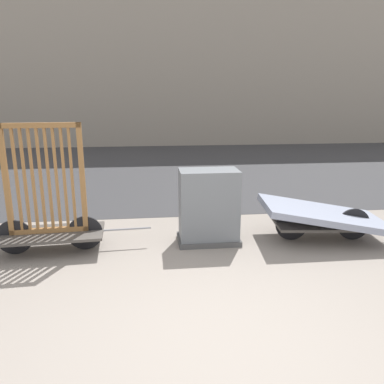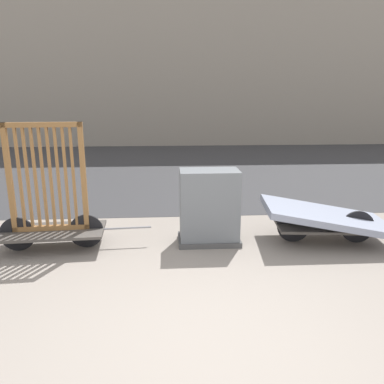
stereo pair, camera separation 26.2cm
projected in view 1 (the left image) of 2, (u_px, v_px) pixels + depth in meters
ground_plane at (220, 339)px, 3.47m from camera, size 60.00×60.00×0.00m
road_strip at (168, 166)px, 12.14m from camera, size 56.00×10.62×0.01m
building_facade at (159, 45)px, 18.04m from camera, size 48.00×4.00×9.31m
bike_cart_with_bedframe at (48, 211)px, 5.31m from camera, size 2.22×0.85×1.85m
bike_cart_with_mattress at (323, 216)px, 5.82m from camera, size 2.44×1.26×0.62m
utility_cabinet at (209, 209)px, 5.69m from camera, size 0.94×0.58×1.14m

